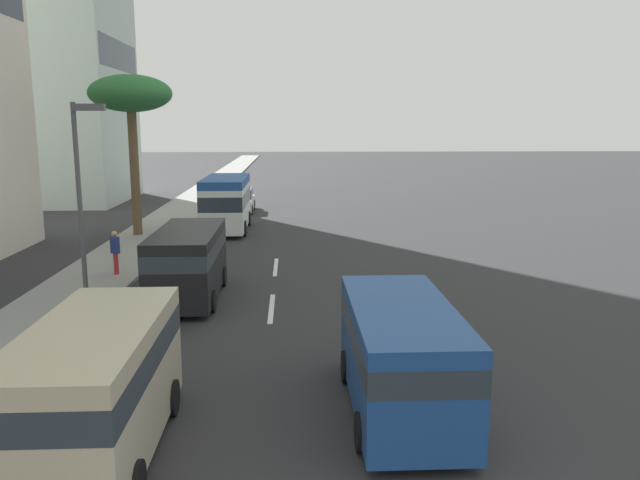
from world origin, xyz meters
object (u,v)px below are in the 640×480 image
pedestrian_near_lamp (115,250)px  street_lamp (83,184)px  van_second (188,260)px  car_third (240,201)px  minibus_lead (226,202)px  van_fourth (95,382)px  van_fifth (401,351)px  palm_tree (131,97)px

pedestrian_near_lamp → street_lamp: (-4.98, -0.59, 2.99)m
van_second → car_third: bearing=179.9°
street_lamp → van_second: bearing=-54.0°
minibus_lead → van_fourth: (-23.72, -0.13, -0.25)m
van_fourth → pedestrian_near_lamp: van_fourth is taller
van_fourth → car_third: bearing=180.0°
pedestrian_near_lamp → street_lamp: 5.84m
van_fifth → palm_tree: 23.64m
van_fourth → palm_tree: bearing=-168.3°
minibus_lead → van_fourth: 23.72m
van_second → pedestrian_near_lamp: bearing=-133.3°
van_second → van_fourth: (-10.10, -0.02, 0.03)m
car_third → pedestrian_near_lamp: bearing=-10.2°
minibus_lead → car_third: minibus_lead is taller
van_fifth → street_lamp: 11.02m
minibus_lead → street_lamp: bearing=-9.3°
minibus_lead → pedestrian_near_lamp: (-10.57, 3.14, -0.55)m
palm_tree → street_lamp: (-13.81, -1.88, -3.09)m
minibus_lead → van_second: bearing=0.4°
van_fourth → street_lamp: 9.01m
minibus_lead → palm_tree: bearing=-68.6°
van_fifth → palm_tree: size_ratio=0.63×
van_second → car_third: size_ratio=1.26×
car_third → pedestrian_near_lamp: 18.53m
minibus_lead → van_second: size_ratio=1.14×
palm_tree → pedestrian_near_lamp: bearing=-171.7°
street_lamp → pedestrian_near_lamp: bearing=6.7°
car_third → pedestrian_near_lamp: size_ratio=2.55×
van_second → palm_tree: 13.98m
van_fifth → van_second: bearing=33.1°
van_fifth → pedestrian_near_lamp: size_ratio=3.06×
palm_tree → street_lamp: palm_tree is taller
car_third → pedestrian_near_lamp: pedestrian_near_lamp is taller
van_fourth → street_lamp: bearing=-161.9°
van_fourth → street_lamp: size_ratio=0.81×
van_second → van_fourth: bearing=0.1°
car_third → van_fifth: bearing=10.6°
minibus_lead → van_fourth: bearing=0.3°
palm_tree → street_lamp: 14.28m
street_lamp → van_fifth: bearing=-129.0°
street_lamp → van_fourth: bearing=-161.9°
van_fourth → minibus_lead: bearing=-179.7°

